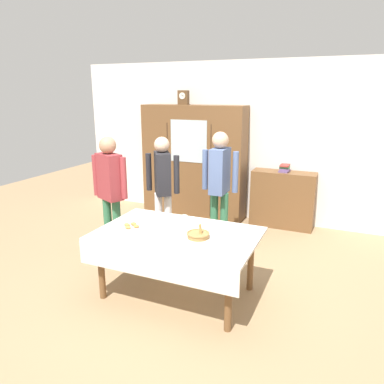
{
  "coord_description": "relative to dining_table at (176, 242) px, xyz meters",
  "views": [
    {
      "loc": [
        1.59,
        -3.46,
        2.18
      ],
      "look_at": [
        0.0,
        0.2,
        1.08
      ],
      "focal_mm": 33.9,
      "sensor_mm": 36.0,
      "label": 1
    }
  ],
  "objects": [
    {
      "name": "tea_cup_mid_left",
      "position": [
        -0.67,
        0.24,
        0.12
      ],
      "size": [
        0.13,
        0.13,
        0.06
      ],
      "color": "white",
      "rests_on": "dining_table"
    },
    {
      "name": "spoon_center",
      "position": [
        0.17,
        0.34,
        0.09
      ],
      "size": [
        0.12,
        0.02,
        0.01
      ],
      "color": "silver",
      "rests_on": "dining_table"
    },
    {
      "name": "book_stack",
      "position": [
        0.68,
        2.64,
        0.35
      ],
      "size": [
        0.17,
        0.22,
        0.12
      ],
      "color": "#664C7A",
      "rests_on": "bookshelf_low"
    },
    {
      "name": "pastry_plate",
      "position": [
        -0.52,
        -0.05,
        0.11
      ],
      "size": [
        0.28,
        0.28,
        0.05
      ],
      "color": "white",
      "rests_on": "dining_table"
    },
    {
      "name": "bread_basket",
      "position": [
        0.26,
        -0.01,
        0.13
      ],
      "size": [
        0.24,
        0.24,
        0.16
      ],
      "color": "#9E7542",
      "rests_on": "dining_table"
    },
    {
      "name": "tea_cup_mid_right",
      "position": [
        -0.09,
        0.41,
        0.12
      ],
      "size": [
        0.13,
        0.13,
        0.06
      ],
      "color": "silver",
      "rests_on": "dining_table"
    },
    {
      "name": "tea_cup_front_edge",
      "position": [
        0.6,
        0.07,
        0.12
      ],
      "size": [
        0.13,
        0.13,
        0.06
      ],
      "color": "white",
      "rests_on": "dining_table"
    },
    {
      "name": "person_by_cabinet",
      "position": [
        0.0,
        1.39,
        0.38
      ],
      "size": [
        0.52,
        0.36,
        1.67
      ],
      "color": "#33704C",
      "rests_on": "ground"
    },
    {
      "name": "back_wall",
      "position": [
        0.0,
        2.89,
        0.71
      ],
      "size": [
        6.4,
        0.1,
        2.7
      ],
      "primitive_type": "cube",
      "color": "silver",
      "rests_on": "ground"
    },
    {
      "name": "person_behind_table_right",
      "position": [
        -0.77,
        1.16,
        0.33
      ],
      "size": [
        0.52,
        0.41,
        1.59
      ],
      "color": "silver",
      "rests_on": "ground"
    },
    {
      "name": "bookshelf_low",
      "position": [
        0.68,
        2.64,
        -0.17
      ],
      "size": [
        1.02,
        0.35,
        0.94
      ],
      "color": "brown",
      "rests_on": "ground"
    },
    {
      "name": "wall_cabinet",
      "position": [
        -0.9,
        2.59,
        0.35
      ],
      "size": [
        1.83,
        0.46,
        1.97
      ],
      "color": "brown",
      "rests_on": "ground"
    },
    {
      "name": "ground_plane",
      "position": [
        0.0,
        0.24,
        -0.64
      ],
      "size": [
        12.0,
        12.0,
        0.0
      ],
      "primitive_type": "plane",
      "color": "#997A56",
      "rests_on": "ground"
    },
    {
      "name": "spoon_mid_right",
      "position": [
        -0.27,
        -0.3,
        0.09
      ],
      "size": [
        0.12,
        0.02,
        0.01
      ],
      "color": "silver",
      "rests_on": "dining_table"
    },
    {
      "name": "tea_cup_near_right",
      "position": [
        0.08,
        -0.2,
        0.12
      ],
      "size": [
        0.13,
        0.13,
        0.06
      ],
      "color": "silver",
      "rests_on": "dining_table"
    },
    {
      "name": "tea_cup_far_right",
      "position": [
        -0.14,
        0.21,
        0.12
      ],
      "size": [
        0.13,
        0.13,
        0.06
      ],
      "color": "white",
      "rests_on": "dining_table"
    },
    {
      "name": "spoon_back_edge",
      "position": [
        -0.3,
        0.37,
        0.09
      ],
      "size": [
        0.12,
        0.02,
        0.01
      ],
      "color": "silver",
      "rests_on": "dining_table"
    },
    {
      "name": "dining_table",
      "position": [
        0.0,
        0.0,
        0.0
      ],
      "size": [
        1.71,
        1.1,
        0.73
      ],
      "color": "brown",
      "rests_on": "ground"
    },
    {
      "name": "person_near_right_end",
      "position": [
        -1.25,
        0.6,
        0.35
      ],
      "size": [
        0.52,
        0.33,
        1.63
      ],
      "color": "#33704C",
      "rests_on": "ground"
    },
    {
      "name": "tea_cup_far_left",
      "position": [
        0.24,
        -0.28,
        0.12
      ],
      "size": [
        0.13,
        0.13,
        0.06
      ],
      "color": "silver",
      "rests_on": "dining_table"
    },
    {
      "name": "mantel_clock",
      "position": [
        -1.09,
        2.59,
        1.45
      ],
      "size": [
        0.18,
        0.11,
        0.24
      ],
      "color": "brown",
      "rests_on": "wall_cabinet"
    }
  ]
}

